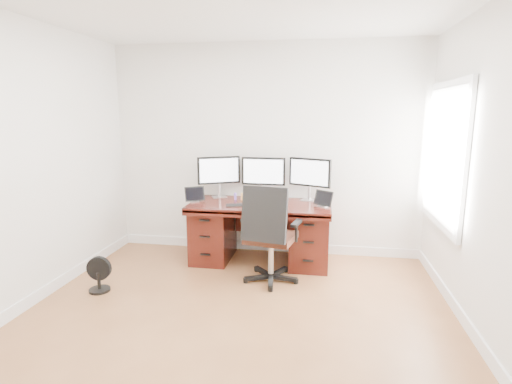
% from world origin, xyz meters
% --- Properties ---
extents(ground, '(4.50, 4.50, 0.00)m').
position_xyz_m(ground, '(0.00, 0.00, 0.00)').
color(ground, '#8E5C36').
rests_on(ground, ground).
extents(back_wall, '(4.00, 0.10, 2.70)m').
position_xyz_m(back_wall, '(0.00, 2.25, 1.35)').
color(back_wall, white).
rests_on(back_wall, ground).
extents(right_wall, '(0.10, 4.50, 2.70)m').
position_xyz_m(right_wall, '(2.00, 0.11, 1.35)').
color(right_wall, white).
rests_on(right_wall, ground).
extents(desk, '(1.70, 0.80, 0.75)m').
position_xyz_m(desk, '(0.00, 1.83, 0.40)').
color(desk, '#40120C').
rests_on(desk, ground).
extents(office_chair, '(0.68, 0.68, 1.09)m').
position_xyz_m(office_chair, '(0.19, 1.22, 0.36)').
color(office_chair, black).
rests_on(office_chair, ground).
extents(floor_fan, '(0.25, 0.21, 0.37)m').
position_xyz_m(floor_fan, '(-1.52, 0.71, 0.18)').
color(floor_fan, black).
rests_on(floor_fan, ground).
extents(monitor_left, '(0.50, 0.29, 0.53)m').
position_xyz_m(monitor_left, '(-0.58, 2.07, 1.09)').
color(monitor_left, silver).
rests_on(monitor_left, desk).
extents(monitor_center, '(0.55, 0.14, 0.53)m').
position_xyz_m(monitor_center, '(-0.00, 2.07, 1.09)').
color(monitor_center, silver).
rests_on(monitor_center, desk).
extents(monitor_right, '(0.52, 0.26, 0.53)m').
position_xyz_m(monitor_right, '(0.58, 2.07, 1.09)').
color(monitor_right, silver).
rests_on(monitor_right, desk).
extents(tablet_left, '(0.24, 0.18, 0.19)m').
position_xyz_m(tablet_left, '(-0.81, 1.75, 0.84)').
color(tablet_left, silver).
rests_on(tablet_left, desk).
extents(tablet_right, '(0.23, 0.20, 0.19)m').
position_xyz_m(tablet_right, '(0.75, 1.75, 0.84)').
color(tablet_right, silver).
rests_on(tablet_right, desk).
extents(keyboard, '(0.31, 0.19, 0.01)m').
position_xyz_m(keyboard, '(-0.01, 1.60, 0.76)').
color(keyboard, white).
rests_on(keyboard, desk).
extents(trackpad, '(0.16, 0.16, 0.01)m').
position_xyz_m(trackpad, '(0.22, 1.63, 0.76)').
color(trackpad, silver).
rests_on(trackpad, desk).
extents(drawing_tablet, '(0.26, 0.20, 0.01)m').
position_xyz_m(drawing_tablet, '(-0.27, 1.64, 0.76)').
color(drawing_tablet, black).
rests_on(drawing_tablet, desk).
extents(phone, '(0.16, 0.12, 0.01)m').
position_xyz_m(phone, '(-0.01, 1.75, 0.76)').
color(phone, black).
rests_on(phone, desk).
extents(figurine_purple, '(0.04, 0.04, 0.09)m').
position_xyz_m(figurine_purple, '(-0.34, 1.95, 0.80)').
color(figurine_purple, '#7053CC').
rests_on(figurine_purple, desk).
extents(figurine_orange, '(0.04, 0.04, 0.09)m').
position_xyz_m(figurine_orange, '(-0.25, 1.95, 0.80)').
color(figurine_orange, '#E9B559').
rests_on(figurine_orange, desk).
extents(figurine_yellow, '(0.04, 0.04, 0.09)m').
position_xyz_m(figurine_yellow, '(-0.14, 1.95, 0.80)').
color(figurine_yellow, '#CFB656').
rests_on(figurine_yellow, desk).
extents(figurine_pink, '(0.04, 0.04, 0.09)m').
position_xyz_m(figurine_pink, '(0.15, 1.95, 0.80)').
color(figurine_pink, pink).
rests_on(figurine_pink, desk).
extents(figurine_blue, '(0.04, 0.04, 0.09)m').
position_xyz_m(figurine_blue, '(0.22, 1.95, 0.80)').
color(figurine_blue, '#51A6DD').
rests_on(figurine_blue, desk).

